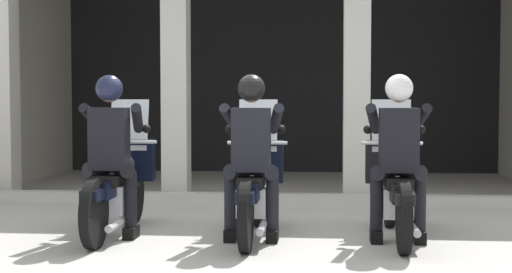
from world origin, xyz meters
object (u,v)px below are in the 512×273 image
Objects in this scene: motorcycle_left at (119,184)px; police_officer_right at (398,143)px; police_officer_center at (252,143)px; police_officer_left at (110,142)px; motorcycle_right at (395,186)px; motorcycle_center at (254,185)px.

motorcycle_left is 1.29× the size of police_officer_right.
police_officer_center reaches higher than motorcycle_left.
police_officer_center is at bearing 3.40° from police_officer_left.
police_officer_right is (2.76, 0.01, 0.00)m from police_officer_left.
police_officer_center is (1.38, -0.32, 0.44)m from motorcycle_left.
police_officer_left is 1.38m from police_officer_center.
motorcycle_left is at bearing 170.21° from police_officer_right.
motorcycle_left is 1.00× the size of motorcycle_right.
police_officer_left is 2.81m from motorcycle_right.
police_officer_left is 0.78× the size of motorcycle_center.
police_officer_center is (-0.00, -0.28, 0.44)m from motorcycle_center.
police_officer_right reaches higher than motorcycle_center.
motorcycle_left is 2.76m from motorcycle_right.
police_officer_right is at bearing -14.42° from motorcycle_center.
motorcycle_right is 0.52m from police_officer_right.
motorcycle_left is 1.29× the size of police_officer_left.
motorcycle_center is 1.38m from motorcycle_right.
police_officer_left is at bearing 173.49° from police_officer_center.
police_officer_left is 2.76m from police_officer_right.
police_officer_left is at bearing 176.09° from police_officer_right.
motorcycle_left is 1.00× the size of motorcycle_center.
motorcycle_left and motorcycle_right have the same top height.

